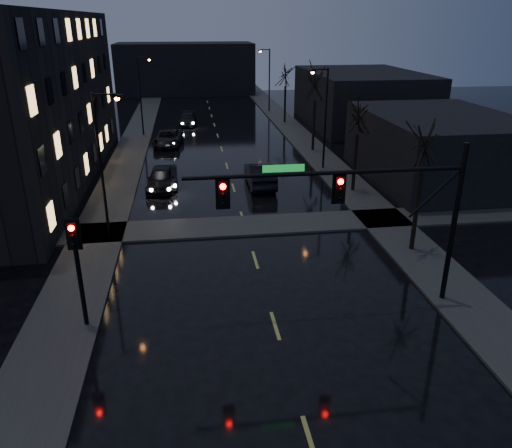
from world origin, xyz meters
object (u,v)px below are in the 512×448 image
object	(u,v)px
oncoming_car_c	(168,138)
lead_car	(260,175)
oncoming_car_d	(188,119)
oncoming_car_a	(161,178)
oncoming_car_b	(167,177)

from	to	relation	value
oncoming_car_c	lead_car	size ratio (longest dim) A/B	1.01
oncoming_car_d	lead_car	distance (m)	24.50
oncoming_car_a	oncoming_car_d	size ratio (longest dim) A/B	1.00
oncoming_car_a	lead_car	world-z (taller)	lead_car
oncoming_car_a	oncoming_car_c	world-z (taller)	oncoming_car_a
oncoming_car_c	lead_car	xyz separation A→B (m)	(7.06, -13.92, 0.13)
oncoming_car_a	oncoming_car_b	world-z (taller)	oncoming_car_a
oncoming_car_b	oncoming_car_d	size ratio (longest dim) A/B	0.87
oncoming_car_c	oncoming_car_d	distance (m)	10.24
lead_car	oncoming_car_a	bearing A→B (deg)	-2.26
oncoming_car_a	oncoming_car_c	bearing A→B (deg)	93.72
oncoming_car_c	lead_car	distance (m)	15.61
oncoming_car_b	lead_car	xyz separation A→B (m)	(6.80, -0.99, 0.17)
oncoming_car_c	oncoming_car_d	bearing A→B (deg)	85.95
oncoming_car_d	lead_car	bearing A→B (deg)	-73.94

